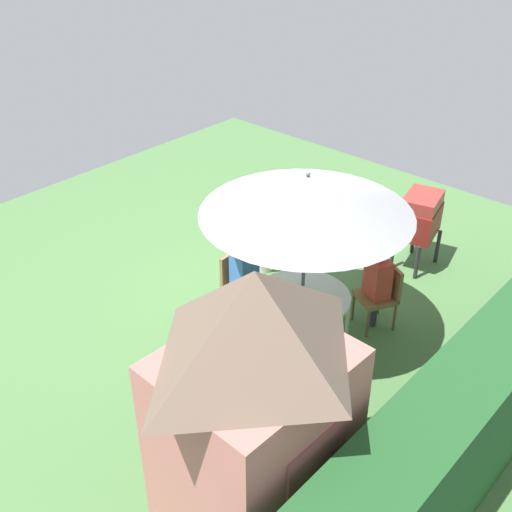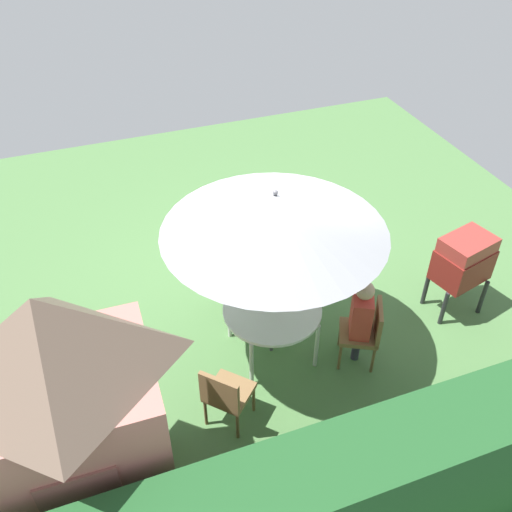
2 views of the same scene
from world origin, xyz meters
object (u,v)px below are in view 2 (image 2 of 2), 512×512
(chair_toward_hedge, at_px, (225,394))
(potted_plant_by_shed, at_px, (296,238))
(bbq_grill, at_px, (464,260))
(person_in_blue, at_px, (244,259))
(chair_far_side, at_px, (242,270))
(person_in_red, at_px, (362,314))
(patio_table, at_px, (272,312))
(chair_near_shed, at_px, (366,330))
(garden_shed, at_px, (71,420))
(patio_umbrella, at_px, (275,214))

(chair_toward_hedge, bearing_deg, potted_plant_by_shed, -127.91)
(bbq_grill, xyz_separation_m, person_in_blue, (2.66, -1.09, -0.06))
(chair_toward_hedge, height_order, person_in_blue, person_in_blue)
(chair_far_side, height_order, chair_toward_hedge, same)
(chair_far_side, bearing_deg, chair_toward_hedge, 65.87)
(bbq_grill, height_order, person_in_red, person_in_red)
(bbq_grill, distance_m, chair_far_side, 2.92)
(person_in_red, bearing_deg, patio_table, -27.33)
(bbq_grill, bearing_deg, person_in_red, 11.94)
(potted_plant_by_shed, bearing_deg, patio_table, 57.44)
(chair_near_shed, height_order, chair_far_side, same)
(patio_table, distance_m, potted_plant_by_shed, 1.86)
(patio_table, bearing_deg, chair_toward_hedge, 43.92)
(bbq_grill, xyz_separation_m, chair_far_side, (2.66, -1.17, -0.33))
(chair_near_shed, bearing_deg, chair_far_side, -56.31)
(potted_plant_by_shed, height_order, person_in_blue, person_in_blue)
(chair_toward_hedge, distance_m, person_in_blue, 2.00)
(potted_plant_by_shed, bearing_deg, garden_shed, 40.83)
(potted_plant_by_shed, bearing_deg, person_in_blue, 30.36)
(person_in_red, bearing_deg, potted_plant_by_shed, -91.42)
(garden_shed, bearing_deg, chair_near_shed, -166.45)
(chair_toward_hedge, bearing_deg, person_in_red, -169.00)
(bbq_grill, height_order, chair_far_side, bbq_grill)
(patio_umbrella, xyz_separation_m, chair_toward_hedge, (0.87, 0.84, -1.60))
(patio_umbrella, height_order, chair_toward_hedge, patio_umbrella)
(bbq_grill, relative_size, chair_far_side, 1.33)
(chair_toward_hedge, height_order, person_in_red, person_in_red)
(garden_shed, height_order, potted_plant_by_shed, garden_shed)
(potted_plant_by_shed, bearing_deg, person_in_red, 88.58)
(chair_near_shed, relative_size, potted_plant_by_shed, 1.12)
(bbq_grill, bearing_deg, chair_toward_hedge, 11.45)
(potted_plant_by_shed, xyz_separation_m, person_in_blue, (1.02, 0.60, 0.33))
(patio_table, bearing_deg, chair_near_shed, 152.67)
(garden_shed, bearing_deg, patio_table, -150.39)
(patio_umbrella, relative_size, bbq_grill, 2.07)
(garden_shed, xyz_separation_m, person_in_red, (-3.30, -0.85, -0.67))
(chair_far_side, distance_m, person_in_red, 1.83)
(patio_table, height_order, person_in_red, person_in_red)
(patio_umbrella, bearing_deg, patio_table, 0.00)
(chair_toward_hedge, bearing_deg, patio_umbrella, -136.08)
(chair_far_side, distance_m, potted_plant_by_shed, 1.14)
(patio_table, xyz_separation_m, bbq_grill, (-2.63, 0.13, 0.16))
(bbq_grill, height_order, chair_toward_hedge, bbq_grill)
(patio_table, bearing_deg, person_in_blue, -88.45)
(patio_table, xyz_separation_m, chair_far_side, (0.03, -1.04, -0.16))
(patio_table, xyz_separation_m, chair_near_shed, (-1.02, 0.53, -0.16))
(garden_shed, relative_size, chair_toward_hedge, 3.16)
(patio_table, height_order, potted_plant_by_shed, potted_plant_by_shed)
(patio_table, xyz_separation_m, patio_umbrella, (0.00, 0.00, 1.44))
(patio_table, relative_size, patio_umbrella, 0.48)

